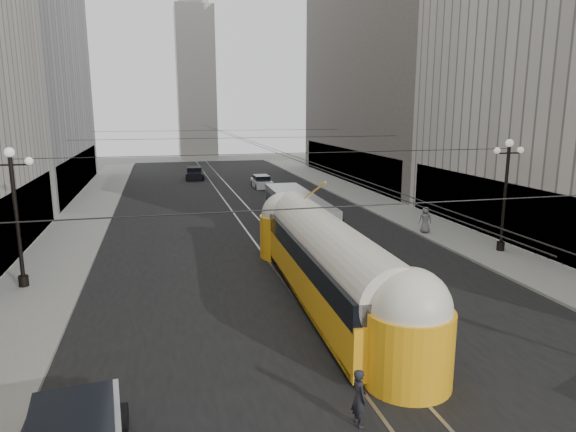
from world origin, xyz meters
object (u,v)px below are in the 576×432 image
pedestrian_crossing_a (359,398)px  pedestrian_sidewalk_right (425,220)px  streetcar (327,261)px  city_bus (298,215)px

pedestrian_crossing_a → pedestrian_sidewalk_right: (11.98, 18.45, 0.22)m
pedestrian_sidewalk_right → pedestrian_crossing_a: bearing=73.5°
streetcar → pedestrian_crossing_a: size_ratio=10.64×
city_bus → pedestrian_crossing_a: city_bus is taller
streetcar → city_bus: size_ratio=1.51×
pedestrian_crossing_a → pedestrian_sidewalk_right: bearing=-38.1°
city_bus → pedestrian_sidewalk_right: city_bus is taller
city_bus → pedestrian_sidewalk_right: 8.49m
streetcar → city_bus: streetcar is taller
pedestrian_crossing_a → city_bus: bearing=-15.5°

